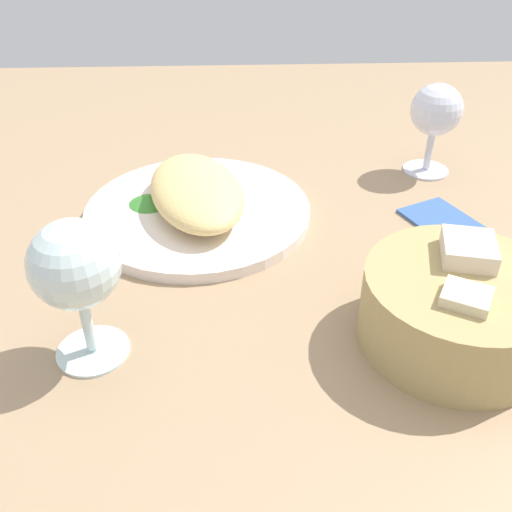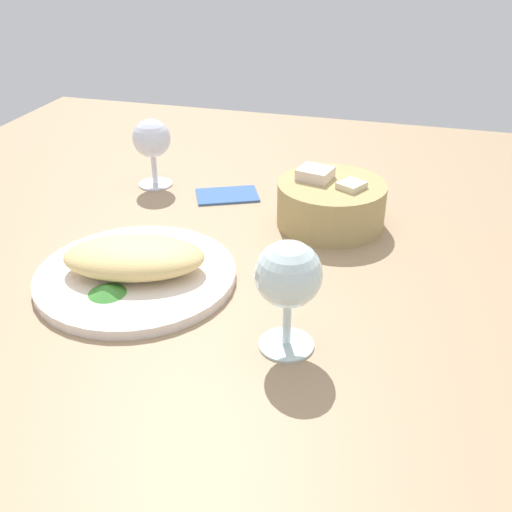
% 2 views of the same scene
% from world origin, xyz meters
% --- Properties ---
extents(ground_plane, '(1.40, 1.40, 0.02)m').
position_xyz_m(ground_plane, '(0.00, 0.00, -0.01)').
color(ground_plane, '#A18361').
extents(plate, '(0.28, 0.28, 0.01)m').
position_xyz_m(plate, '(-0.08, -0.13, 0.01)').
color(plate, white).
rests_on(plate, ground_plane).
extents(omelette, '(0.21, 0.15, 0.04)m').
position_xyz_m(omelette, '(-0.08, -0.13, 0.04)').
color(omelette, '#E6C57A').
rests_on(omelette, plate).
extents(lettuce_garnish, '(0.05, 0.05, 0.01)m').
position_xyz_m(lettuce_garnish, '(-0.09, -0.19, 0.02)').
color(lettuce_garnish, '#3E8C35').
rests_on(lettuce_garnish, plate).
extents(bread_basket, '(0.18, 0.18, 0.09)m').
position_xyz_m(bread_basket, '(0.15, 0.12, 0.04)').
color(bread_basket, tan).
rests_on(bread_basket, ground_plane).
extents(wine_glass_near, '(0.08, 0.08, 0.14)m').
position_xyz_m(wine_glass_near, '(0.15, -0.21, 0.09)').
color(wine_glass_near, silver).
rests_on(wine_glass_near, ground_plane).
extents(wine_glass_far, '(0.07, 0.07, 0.13)m').
position_xyz_m(wine_glass_far, '(-0.20, 0.19, 0.08)').
color(wine_glass_far, silver).
rests_on(wine_glass_far, ground_plane).
extents(folded_napkin, '(0.13, 0.11, 0.01)m').
position_xyz_m(folded_napkin, '(-0.05, 0.18, 0.00)').
color(folded_napkin, '#385E9D').
rests_on(folded_napkin, ground_plane).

